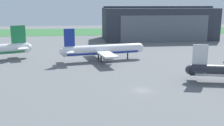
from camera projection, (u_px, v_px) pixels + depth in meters
The scene contains 5 objects.
ground_plane at pixel (142, 90), 74.77m from camera, with size 440.00×440.00×0.00m, color slate.
grass_field_strip at pixel (101, 31), 228.03m from camera, with size 440.00×56.00×0.08m, color #336D3A.
maintenance_hangar at pixel (158, 23), 179.73m from camera, with size 70.88×32.40×21.30m.
airliner_far_left at pixel (103, 50), 112.35m from camera, with size 35.14×29.71×13.54m.
stair_truck at pixel (198, 60), 109.47m from camera, with size 3.61×4.48×2.28m.
Camera 1 is at (-16.07, -70.06, 23.36)m, focal length 43.96 mm.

